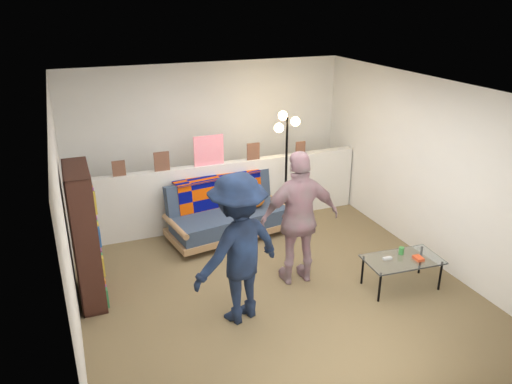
{
  "coord_description": "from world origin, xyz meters",
  "views": [
    {
      "loc": [
        -2.13,
        -4.99,
        3.36
      ],
      "look_at": [
        0.0,
        0.4,
        1.05
      ],
      "focal_mm": 35.0,
      "sensor_mm": 36.0,
      "label": 1
    }
  ],
  "objects_px": {
    "bookshelf": "(85,240)",
    "floor_lamp": "(286,146)",
    "coffee_table": "(403,261)",
    "futon_sofa": "(228,213)",
    "person_right": "(300,218)",
    "person_left": "(238,249)"
  },
  "relations": [
    {
      "from": "futon_sofa",
      "to": "coffee_table",
      "type": "relative_size",
      "value": 1.96
    },
    {
      "from": "futon_sofa",
      "to": "floor_lamp",
      "type": "relative_size",
      "value": 1.07
    },
    {
      "from": "futon_sofa",
      "to": "bookshelf",
      "type": "xyz_separation_m",
      "value": [
        -2.03,
        -0.97,
        0.4
      ]
    },
    {
      "from": "bookshelf",
      "to": "person_right",
      "type": "distance_m",
      "value": 2.5
    },
    {
      "from": "person_right",
      "to": "futon_sofa",
      "type": "bearing_deg",
      "value": -69.42
    },
    {
      "from": "person_left",
      "to": "person_right",
      "type": "relative_size",
      "value": 1.0
    },
    {
      "from": "bookshelf",
      "to": "coffee_table",
      "type": "relative_size",
      "value": 1.7
    },
    {
      "from": "coffee_table",
      "to": "person_right",
      "type": "relative_size",
      "value": 0.57
    },
    {
      "from": "bookshelf",
      "to": "floor_lamp",
      "type": "height_order",
      "value": "floor_lamp"
    },
    {
      "from": "person_right",
      "to": "coffee_table",
      "type": "bearing_deg",
      "value": 156.12
    },
    {
      "from": "coffee_table",
      "to": "floor_lamp",
      "type": "relative_size",
      "value": 0.54
    },
    {
      "from": "futon_sofa",
      "to": "person_left",
      "type": "relative_size",
      "value": 1.11
    },
    {
      "from": "futon_sofa",
      "to": "coffee_table",
      "type": "xyz_separation_m",
      "value": [
        1.51,
        -2.12,
        0.01
      ]
    },
    {
      "from": "person_left",
      "to": "coffee_table",
      "type": "bearing_deg",
      "value": 155.38
    },
    {
      "from": "coffee_table",
      "to": "person_right",
      "type": "distance_m",
      "value": 1.35
    },
    {
      "from": "person_left",
      "to": "futon_sofa",
      "type": "bearing_deg",
      "value": -125.43
    },
    {
      "from": "person_left",
      "to": "person_right",
      "type": "bearing_deg",
      "value": -174.57
    },
    {
      "from": "bookshelf",
      "to": "person_right",
      "type": "bearing_deg",
      "value": -12.26
    },
    {
      "from": "futon_sofa",
      "to": "floor_lamp",
      "type": "xyz_separation_m",
      "value": [
        0.97,
        0.13,
        0.89
      ]
    },
    {
      "from": "futon_sofa",
      "to": "person_right",
      "type": "height_order",
      "value": "person_right"
    },
    {
      "from": "floor_lamp",
      "to": "bookshelf",
      "type": "bearing_deg",
      "value": -159.79
    },
    {
      "from": "coffee_table",
      "to": "floor_lamp",
      "type": "xyz_separation_m",
      "value": [
        -0.54,
        2.25,
        0.88
      ]
    }
  ]
}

